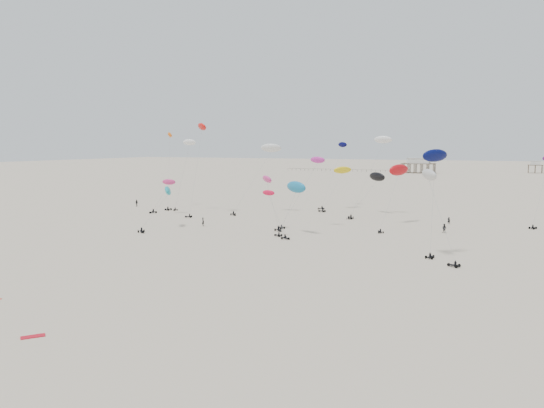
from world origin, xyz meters
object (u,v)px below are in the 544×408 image
at_px(pavilion_main, 418,167).
at_px(spectator_0, 203,226).
at_px(rig_0, 186,156).
at_px(rig_9, 434,192).
at_px(pavilion_small, 535,168).
at_px(rig_4, 376,157).

height_order(pavilion_main, spectator_0, pavilion_main).
relative_size(pavilion_main, rig_0, 1.04).
xyz_separation_m(rig_0, rig_9, (71.50, -38.84, -4.38)).
relative_size(pavilion_small, spectator_0, 3.92).
bearing_deg(pavilion_main, rig_9, -81.31).
bearing_deg(spectator_0, rig_9, -152.84).
relative_size(pavilion_small, rig_9, 0.59).
xyz_separation_m(rig_0, spectator_0, (19.16, -23.31, -15.38)).
distance_m(pavilion_main, spectator_0, 252.79).
relative_size(rig_0, spectator_0, 8.78).
bearing_deg(rig_4, pavilion_main, -107.58).
height_order(rig_4, rig_9, rig_4).
xyz_separation_m(pavilion_small, rig_0, (-100.51, -259.18, 11.89)).
distance_m(rig_9, spectator_0, 55.69).
height_order(rig_0, rig_4, rig_4).
height_order(rig_4, spectator_0, rig_4).
distance_m(pavilion_small, rig_9, 299.53).
height_order(rig_9, spectator_0, rig_9).
bearing_deg(rig_9, spectator_0, 92.85).
bearing_deg(pavilion_main, rig_4, -84.63).
relative_size(pavilion_main, pavilion_small, 2.33).
xyz_separation_m(rig_9, spectator_0, (-52.34, 15.53, -11.00)).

